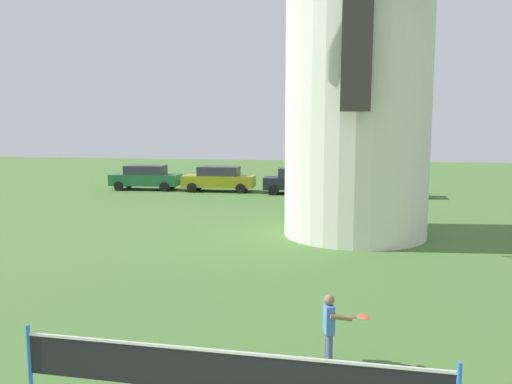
# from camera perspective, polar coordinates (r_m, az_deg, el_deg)

# --- Properties ---
(windmill) EXTENTS (10.21, 5.83, 14.56)m
(windmill) POSITION_cam_1_polar(r_m,az_deg,el_deg) (18.55, 11.56, 15.99)
(windmill) COLOR silver
(windmill) RESTS_ON ground_plane
(tennis_net) EXTENTS (5.73, 0.06, 1.10)m
(tennis_net) POSITION_cam_1_polar(r_m,az_deg,el_deg) (6.87, -3.56, -19.81)
(tennis_net) COLOR blue
(tennis_net) RESTS_ON ground_plane
(player_far) EXTENTS (0.77, 0.38, 1.17)m
(player_far) POSITION_cam_1_polar(r_m,az_deg,el_deg) (8.47, 8.45, -14.71)
(player_far) COLOR slate
(player_far) RESTS_ON ground_plane
(parked_car_green) EXTENTS (4.50, 2.13, 1.56)m
(parked_car_green) POSITION_cam_1_polar(r_m,az_deg,el_deg) (33.00, -12.43, 1.66)
(parked_car_green) COLOR #1E6638
(parked_car_green) RESTS_ON ground_plane
(parked_car_mustard) EXTENTS (4.56, 2.09, 1.56)m
(parked_car_mustard) POSITION_cam_1_polar(r_m,az_deg,el_deg) (31.41, -4.24, 1.54)
(parked_car_mustard) COLOR #999919
(parked_car_mustard) RESTS_ON ground_plane
(parked_car_black) EXTENTS (4.18, 2.19, 1.56)m
(parked_car_black) POSITION_cam_1_polar(r_m,az_deg,el_deg) (30.21, 4.73, 1.32)
(parked_car_black) COLOR #1E232D
(parked_car_black) RESTS_ON ground_plane
(parked_car_silver) EXTENTS (4.43, 1.98, 1.56)m
(parked_car_silver) POSITION_cam_1_polar(r_m,az_deg,el_deg) (29.85, 14.74, 1.04)
(parked_car_silver) COLOR silver
(parked_car_silver) RESTS_ON ground_plane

